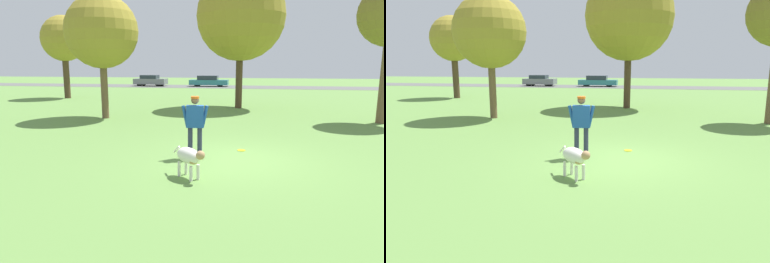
% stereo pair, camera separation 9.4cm
% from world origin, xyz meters
% --- Properties ---
extents(ground_plane, '(120.00, 120.00, 0.00)m').
position_xyz_m(ground_plane, '(0.00, 0.00, 0.00)').
color(ground_plane, '#608C42').
extents(far_road_strip, '(120.00, 6.00, 0.01)m').
position_xyz_m(far_road_strip, '(0.00, 31.57, 0.01)').
color(far_road_strip, '#5B5B59').
rests_on(far_road_strip, ground_plane).
extents(person, '(0.74, 0.27, 1.69)m').
position_xyz_m(person, '(-1.01, 0.06, 1.01)').
color(person, '#2D334C').
rests_on(person, ground_plane).
extents(dog, '(0.90, 0.84, 0.72)m').
position_xyz_m(dog, '(-0.82, -1.69, 0.50)').
color(dog, silver).
rests_on(dog, ground_plane).
extents(frisbee, '(0.23, 0.23, 0.02)m').
position_xyz_m(frisbee, '(0.22, 1.08, 0.01)').
color(frisbee, yellow).
rests_on(frisbee, ground_plane).
extents(tree_mid_center, '(5.05, 5.05, 7.78)m').
position_xyz_m(tree_mid_center, '(-0.39, 11.54, 5.24)').
color(tree_mid_center, '#4C3826').
rests_on(tree_mid_center, ground_plane).
extents(tree_far_left, '(3.38, 3.38, 6.17)m').
position_xyz_m(tree_far_left, '(-13.70, 15.38, 4.43)').
color(tree_far_left, '#4C3826').
rests_on(tree_far_left, ground_plane).
extents(tree_near_left, '(3.37, 3.37, 5.71)m').
position_xyz_m(tree_near_left, '(-6.48, 6.35, 4.01)').
color(tree_near_left, brown).
rests_on(tree_near_left, ground_plane).
extents(parked_car_grey, '(3.94, 1.86, 1.33)m').
position_xyz_m(parked_car_grey, '(-12.04, 31.49, 0.67)').
color(parked_car_grey, slate).
rests_on(parked_car_grey, ground_plane).
extents(parked_car_teal, '(4.59, 1.83, 1.29)m').
position_xyz_m(parked_car_teal, '(-4.94, 31.89, 0.64)').
color(parked_car_teal, teal).
rests_on(parked_car_teal, ground_plane).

